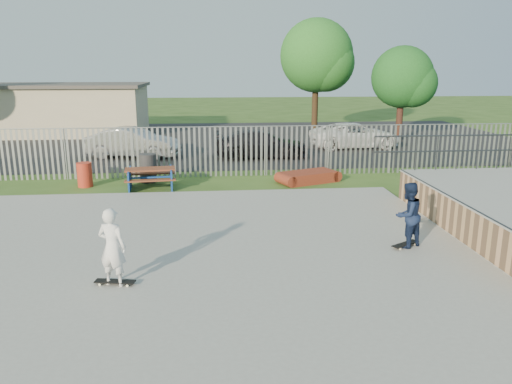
{
  "coord_description": "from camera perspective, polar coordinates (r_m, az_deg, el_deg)",
  "views": [
    {
      "loc": [
        1.44,
        -10.71,
        4.35
      ],
      "look_at": [
        2.6,
        2.0,
        1.1
      ],
      "focal_mm": 35.0,
      "sensor_mm": 36.0,
      "label": 1
    }
  ],
  "objects": [
    {
      "name": "ground",
      "position": [
        11.65,
        -12.03,
        -7.97
      ],
      "size": [
        120.0,
        120.0,
        0.0
      ],
      "primitive_type": "plane",
      "color": "#33511B",
      "rests_on": "ground"
    },
    {
      "name": "concrete_slab",
      "position": [
        11.62,
        -12.04,
        -7.63
      ],
      "size": [
        15.0,
        12.0,
        0.15
      ],
      "primitive_type": "cube",
      "color": "gray",
      "rests_on": "ground"
    },
    {
      "name": "fence",
      "position": [
        15.67,
        -6.69,
        1.84
      ],
      "size": [
        26.04,
        16.02,
        2.0
      ],
      "color": "gray",
      "rests_on": "ground"
    },
    {
      "name": "picnic_table",
      "position": [
        18.45,
        -11.96,
        1.55
      ],
      "size": [
        1.9,
        1.62,
        0.75
      ],
      "rotation": [
        0.0,
        0.0,
        0.09
      ],
      "color": "brown",
      "rests_on": "ground"
    },
    {
      "name": "funbox",
      "position": [
        19.17,
        6.0,
        1.72
      ],
      "size": [
        2.28,
        1.72,
        0.41
      ],
      "rotation": [
        0.0,
        0.0,
        0.39
      ],
      "color": "maroon",
      "rests_on": "ground"
    },
    {
      "name": "trash_bin_red",
      "position": [
        19.37,
        -18.99,
        1.88
      ],
      "size": [
        0.54,
        0.54,
        0.89
      ],
      "primitive_type": "cylinder",
      "color": "#B32E1B",
      "rests_on": "ground"
    },
    {
      "name": "trash_bin_grey",
      "position": [
        19.51,
        -12.23,
        2.7
      ],
      "size": [
        0.65,
        0.65,
        1.08
      ],
      "primitive_type": "cylinder",
      "color": "#29292C",
      "rests_on": "ground"
    },
    {
      "name": "parking_lot",
      "position": [
        30.06,
        -7.94,
        5.85
      ],
      "size": [
        40.0,
        18.0,
        0.02
      ],
      "primitive_type": "cube",
      "color": "black",
      "rests_on": "ground"
    },
    {
      "name": "car_silver",
      "position": [
        24.72,
        -13.89,
        5.48
      ],
      "size": [
        4.6,
        2.35,
        1.44
      ],
      "primitive_type": "imported",
      "rotation": [
        0.0,
        0.0,
        1.38
      ],
      "color": "#A6A7AB",
      "rests_on": "parking_lot"
    },
    {
      "name": "car_dark",
      "position": [
        24.05,
        0.65,
        5.49
      ],
      "size": [
        4.58,
        2.04,
        1.31
      ],
      "primitive_type": "imported",
      "rotation": [
        0.0,
        0.0,
        1.62
      ],
      "color": "black",
      "rests_on": "parking_lot"
    },
    {
      "name": "car_white",
      "position": [
        27.51,
        11.27,
        6.36
      ],
      "size": [
        4.94,
        2.52,
        1.34
      ],
      "primitive_type": "imported",
      "rotation": [
        0.0,
        0.0,
        1.63
      ],
      "color": "white",
      "rests_on": "parking_lot"
    },
    {
      "name": "building",
      "position": [
        35.12,
        -21.05,
        8.88
      ],
      "size": [
        10.4,
        6.4,
        3.2
      ],
      "color": "beige",
      "rests_on": "ground"
    },
    {
      "name": "tree_mid",
      "position": [
        34.03,
        6.91,
        15.2
      ],
      "size": [
        4.76,
        4.76,
        7.35
      ],
      "color": "#3B2817",
      "rests_on": "ground"
    },
    {
      "name": "tree_right",
      "position": [
        30.77,
        16.38,
        12.47
      ],
      "size": [
        3.54,
        3.54,
        5.47
      ],
      "color": "#43241B",
      "rests_on": "ground"
    },
    {
      "name": "skateboard_a",
      "position": [
        12.49,
        16.69,
        -5.81
      ],
      "size": [
        0.79,
        0.58,
        0.08
      ],
      "rotation": [
        0.0,
        0.0,
        0.53
      ],
      "color": "black",
      "rests_on": "concrete_slab"
    },
    {
      "name": "skateboard_b",
      "position": [
        10.38,
        -15.81,
        -9.93
      ],
      "size": [
        0.82,
        0.35,
        0.08
      ],
      "rotation": [
        0.0,
        0.0,
        -0.19
      ],
      "color": "black",
      "rests_on": "concrete_slab"
    },
    {
      "name": "skater_navy",
      "position": [
        12.26,
        16.94,
        -2.53
      ],
      "size": [
        0.96,
        0.9,
        1.57
      ],
      "primitive_type": "imported",
      "rotation": [
        0.0,
        0.0,
        3.67
      ],
      "color": "#131F3D",
      "rests_on": "concrete_slab"
    },
    {
      "name": "skater_white",
      "position": [
        10.1,
        -16.1,
        -6.06
      ],
      "size": [
        0.67,
        0.55,
        1.57
      ],
      "primitive_type": "imported",
      "rotation": [
        0.0,
        0.0,
        2.78
      ],
      "color": "white",
      "rests_on": "concrete_slab"
    }
  ]
}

